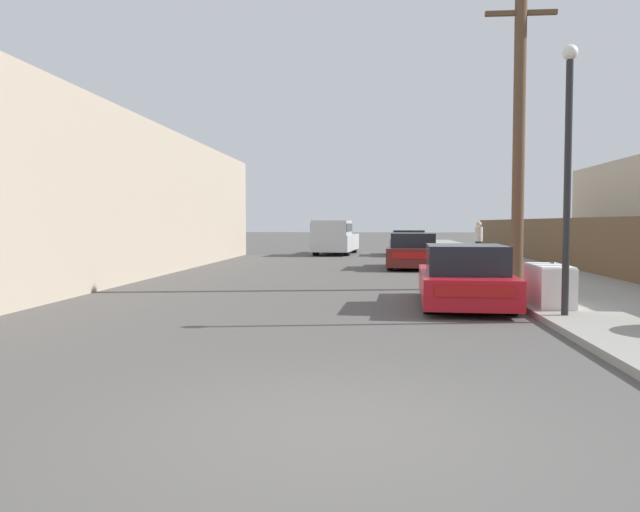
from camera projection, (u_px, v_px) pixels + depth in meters
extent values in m
plane|color=#4F4C49|center=(333.00, 434.00, 5.06)|extent=(220.00, 220.00, 0.00)
cube|color=gray|center=(485.00, 260.00, 27.98)|extent=(4.20, 63.00, 0.12)
cube|color=white|center=(549.00, 286.00, 12.10)|extent=(0.69, 1.62, 0.76)
cube|color=white|center=(549.00, 265.00, 12.08)|extent=(0.66, 1.56, 0.03)
cube|color=#333335|center=(552.00, 263.00, 12.55)|extent=(0.04, 0.20, 0.02)
cube|color=gray|center=(546.00, 264.00, 12.33)|extent=(0.66, 0.09, 0.01)
cube|color=gray|center=(552.00, 265.00, 11.84)|extent=(0.66, 0.09, 0.01)
cube|color=red|center=(464.00, 285.00, 12.97)|extent=(1.98, 4.31, 0.57)
cube|color=black|center=(466.00, 259.00, 12.56)|extent=(1.62, 2.10, 0.57)
cube|color=#B21414|center=(475.00, 291.00, 10.86)|extent=(1.37, 0.10, 0.20)
cylinder|color=black|center=(425.00, 284.00, 14.37)|extent=(0.23, 0.64, 0.63)
cylinder|color=black|center=(492.00, 285.00, 14.16)|extent=(0.23, 0.64, 0.63)
cylinder|color=black|center=(429.00, 297.00, 11.78)|extent=(0.23, 0.64, 0.63)
cylinder|color=black|center=(512.00, 298.00, 11.57)|extent=(0.23, 0.64, 0.63)
cube|color=#5B1E19|center=(414.00, 256.00, 23.60)|extent=(2.16, 4.16, 0.67)
cube|color=black|center=(414.00, 240.00, 23.41)|extent=(1.77, 2.37, 0.53)
cube|color=#B21414|center=(413.00, 255.00, 21.59)|extent=(1.45, 0.14, 0.24)
cylinder|color=black|center=(393.00, 258.00, 24.98)|extent=(0.25, 0.63, 0.62)
cylinder|color=black|center=(435.00, 258.00, 24.71)|extent=(0.25, 0.63, 0.62)
cylinder|color=black|center=(390.00, 262.00, 22.51)|extent=(0.25, 0.63, 0.62)
cylinder|color=black|center=(436.00, 262.00, 22.25)|extent=(0.25, 0.63, 0.62)
cube|color=black|center=(408.00, 246.00, 33.12)|extent=(1.86, 4.20, 0.67)
cube|color=black|center=(408.00, 235.00, 32.92)|extent=(1.59, 2.35, 0.53)
cube|color=#B21414|center=(410.00, 246.00, 31.02)|extent=(1.43, 0.04, 0.23)
cylinder|color=black|center=(392.00, 248.00, 34.49)|extent=(0.20, 0.62, 0.62)
cylinder|color=black|center=(421.00, 248.00, 34.35)|extent=(0.20, 0.62, 0.62)
cylinder|color=black|center=(393.00, 250.00, 31.91)|extent=(0.20, 0.62, 0.62)
cylinder|color=black|center=(425.00, 250.00, 31.77)|extent=(0.20, 0.62, 0.62)
cube|color=silver|center=(336.00, 242.00, 34.24)|extent=(2.40, 5.58, 0.86)
cube|color=silver|center=(332.00, 228.00, 32.72)|extent=(2.03, 2.59, 0.76)
cube|color=black|center=(332.00, 227.00, 32.72)|extent=(2.07, 2.55, 0.42)
cylinder|color=black|center=(347.00, 248.00, 32.45)|extent=(0.33, 0.89, 0.87)
cylinder|color=black|center=(316.00, 247.00, 32.73)|extent=(0.33, 0.89, 0.87)
cylinder|color=black|center=(354.00, 245.00, 35.77)|extent=(0.33, 0.89, 0.87)
cylinder|color=black|center=(326.00, 245.00, 36.04)|extent=(0.33, 0.89, 0.87)
cylinder|color=brown|center=(519.00, 135.00, 16.04)|extent=(0.31, 0.31, 7.72)
cube|color=brown|center=(521.00, 13.00, 15.88)|extent=(1.80, 0.12, 0.12)
cylinder|color=#232326|center=(567.00, 189.00, 10.68)|extent=(0.12, 0.12, 4.36)
sphere|color=white|center=(570.00, 52.00, 10.56)|extent=(0.26, 0.26, 0.26)
cube|color=brown|center=(574.00, 243.00, 21.65)|extent=(0.08, 38.20, 1.78)
cube|color=tan|center=(49.00, 200.00, 19.96)|extent=(7.00, 27.90, 4.89)
cylinder|color=#282D42|center=(478.00, 250.00, 27.16)|extent=(0.28, 0.28, 0.79)
cylinder|color=beige|center=(479.00, 234.00, 27.13)|extent=(0.34, 0.34, 0.63)
sphere|color=#DBB293|center=(479.00, 224.00, 27.10)|extent=(0.24, 0.24, 0.24)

